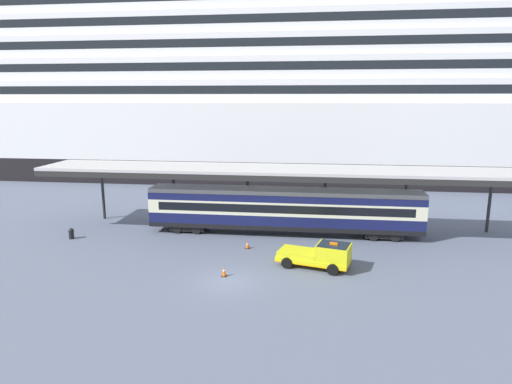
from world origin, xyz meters
name	(u,v)px	position (x,y,z in m)	size (l,w,h in m)	color
ground_plane	(228,282)	(0.00, 0.00, 0.00)	(400.00, 400.00, 0.00)	slate
cruise_ship	(345,97)	(10.32, 47.05, 12.27)	(166.80, 29.29, 35.69)	black
platform_canopy	(284,171)	(2.95, 11.70, 5.66)	(44.20, 5.67, 5.92)	#BBBBBB
train_carriage	(284,209)	(2.95, 11.27, 2.31)	(24.10, 2.81, 4.11)	black
service_truck	(320,255)	(6.13, 3.32, 0.99)	(5.55, 3.31, 2.02)	yellow
traffic_cone_near	(224,271)	(-0.43, 0.90, 0.37)	(0.36, 0.36, 0.75)	black
traffic_cone_mid	(247,245)	(0.31, 6.88, 0.30)	(0.36, 0.36, 0.62)	black
quay_bollard	(71,233)	(-15.26, 7.47, 0.52)	(0.48, 0.48, 0.96)	black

